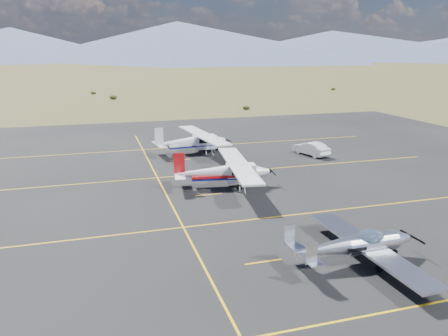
{
  "coord_description": "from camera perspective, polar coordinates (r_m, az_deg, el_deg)",
  "views": [
    {
      "loc": [
        -10.57,
        -22.1,
        10.37
      ],
      "look_at": [
        -1.44,
        8.77,
        1.6
      ],
      "focal_mm": 35.0,
      "sensor_mm": 36.0,
      "label": 1
    }
  ],
  "objects": [
    {
      "name": "apron",
      "position": [
        32.65,
        3.31,
        -3.3
      ],
      "size": [
        72.0,
        72.0,
        0.02
      ],
      "primitive_type": "cube",
      "color": "black",
      "rests_on": "ground"
    },
    {
      "name": "aircraft_low_wing",
      "position": [
        23.04,
        17.04,
        -9.59
      ],
      "size": [
        6.55,
        9.15,
        1.99
      ],
      "rotation": [
        0.0,
        0.0,
        0.03
      ],
      "color": "silver",
      "rests_on": "apron"
    },
    {
      "name": "aircraft_cessna",
      "position": [
        33.69,
        0.01,
        -0.44
      ],
      "size": [
        6.81,
        11.26,
        2.84
      ],
      "rotation": [
        0.0,
        0.0,
        -0.13
      ],
      "color": "white",
      "rests_on": "apron"
    },
    {
      "name": "aircraft_plain",
      "position": [
        44.92,
        -4.13,
        3.53
      ],
      "size": [
        6.91,
        11.45,
        2.89
      ],
      "rotation": [
        0.0,
        0.0,
        0.12
      ],
      "color": "white",
      "rests_on": "apron"
    },
    {
      "name": "sedan",
      "position": [
        44.98,
        11.32,
        2.51
      ],
      "size": [
        2.49,
        4.36,
        1.36
      ],
      "primitive_type": "imported",
      "rotation": [
        0.0,
        0.0,
        3.41
      ],
      "color": "white",
      "rests_on": "apron"
    },
    {
      "name": "ground",
      "position": [
        26.6,
        8.44,
        -7.88
      ],
      "size": [
        1600.0,
        1600.0,
        0.0
      ],
      "primitive_type": "plane",
      "color": "#383D1C",
      "rests_on": "ground"
    }
  ]
}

